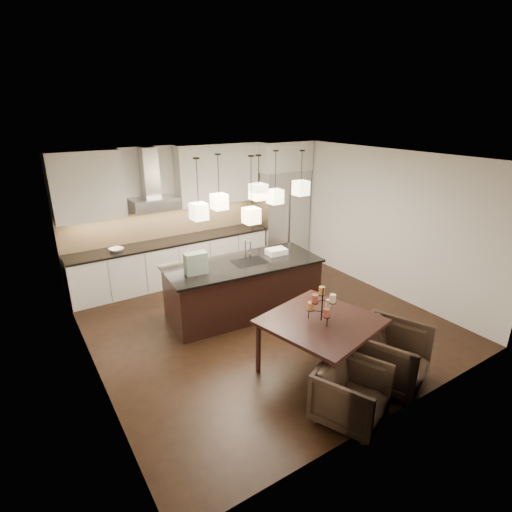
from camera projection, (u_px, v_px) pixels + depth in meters
floor at (262, 321)px, 6.99m from camera, size 5.50×5.50×0.02m
ceiling at (263, 157)px, 6.00m from camera, size 5.50×5.50×0.02m
wall_back at (192, 211)px, 8.67m from camera, size 5.50×0.02×2.80m
wall_front at (403, 315)px, 4.32m from camera, size 5.50×0.02×2.80m
wall_left at (83, 283)px, 5.10m from camera, size 0.02×5.50×2.80m
wall_right at (379, 221)px, 7.89m from camera, size 0.02×5.50×2.80m
refrigerator at (281, 216)px, 9.55m from camera, size 1.20×0.72×2.15m
fridge_panel at (282, 156)px, 9.06m from camera, size 1.26×0.72×0.65m
lower_cabinets at (174, 262)px, 8.43m from camera, size 4.21×0.62×0.88m
countertop at (173, 241)px, 8.27m from camera, size 4.21×0.66×0.04m
backsplash at (166, 222)px, 8.39m from camera, size 4.21×0.02×0.63m
upper_cab_left at (87, 186)px, 7.19m from camera, size 1.25×0.35×1.25m
upper_cab_right at (218, 174)px, 8.53m from camera, size 1.85×0.35×1.25m
hood_canopy at (154, 204)px, 7.87m from camera, size 0.90×0.52×0.24m
hood_chimney at (150, 172)px, 7.75m from camera, size 0.30×0.28×0.96m
fruit_bowl at (116, 250)px, 7.63m from camera, size 0.31×0.31×0.06m
island_body at (243, 289)px, 7.14m from camera, size 2.71×1.27×0.93m
island_top at (243, 264)px, 6.97m from camera, size 2.80×1.36×0.04m
faucet at (246, 249)px, 7.02m from camera, size 0.13×0.26×0.40m
tote_bag at (196, 263)px, 6.44m from camera, size 0.37×0.22×0.36m
food_container at (276, 251)px, 7.33m from camera, size 0.38×0.28×0.11m
dining_table at (319, 346)px, 5.52m from camera, size 1.63×1.63×0.82m
candelabra at (322, 304)px, 5.30m from camera, size 0.47×0.47×0.48m
candle_a at (329, 304)px, 5.42m from camera, size 0.10×0.10×0.11m
candle_b at (311, 306)px, 5.35m from camera, size 0.10×0.10×0.11m
candle_c at (327, 313)px, 5.18m from camera, size 0.10×0.10×0.11m
candle_d at (322, 291)px, 5.40m from camera, size 0.10×0.10×0.11m
candle_e at (315, 299)px, 5.17m from camera, size 0.10×0.10×0.11m
candle_f at (333, 298)px, 5.17m from camera, size 0.10×0.10×0.11m
armchair_left at (352, 394)px, 4.68m from camera, size 1.01×1.02×0.71m
armchair_right at (391, 355)px, 5.32m from camera, size 1.14×1.16×0.81m
pendant_a at (199, 211)px, 6.29m from camera, size 0.24×0.24×0.26m
pendant_b at (219, 202)px, 6.78m from camera, size 0.24×0.24×0.26m
pendant_c at (258, 192)px, 6.58m from camera, size 0.24×0.24×0.26m
pendant_d at (275, 197)px, 7.33m from camera, size 0.24×0.24×0.26m
pendant_e at (301, 188)px, 7.28m from camera, size 0.24×0.24×0.26m
pendant_f at (251, 216)px, 6.61m from camera, size 0.24×0.24×0.26m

